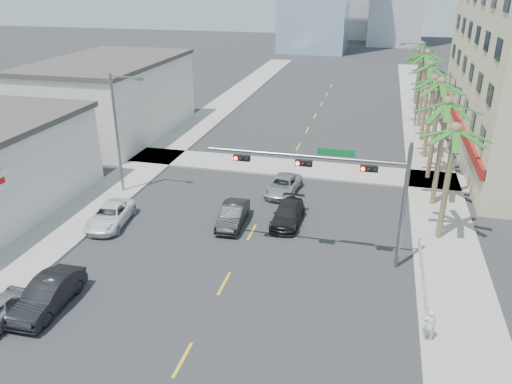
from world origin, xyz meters
TOP-DOWN VIEW (x-y plane):
  - ground at (0.00, 0.00)m, footprint 260.00×260.00m
  - sidewalk_right at (12.00, 20.00)m, footprint 4.00×120.00m
  - sidewalk_left at (-12.00, 20.00)m, footprint 4.00×120.00m
  - sidewalk_cross at (0.00, 22.00)m, footprint 80.00×4.00m
  - building_left_far at (-19.50, 28.00)m, footprint 11.00×18.00m
  - traffic_signal_mast at (5.78, 7.95)m, footprint 11.12×0.54m
  - palm_tree_0 at (11.60, 12.00)m, footprint 4.80×4.80m
  - palm_tree_1 at (11.60, 17.20)m, footprint 4.80×4.80m
  - palm_tree_2 at (11.60, 22.40)m, footprint 4.80×4.80m
  - palm_tree_3 at (11.60, 27.60)m, footprint 4.80×4.80m
  - palm_tree_4 at (11.60, 32.80)m, footprint 4.80×4.80m
  - palm_tree_5 at (11.60, 38.00)m, footprint 4.80×4.80m
  - palm_tree_6 at (11.60, 43.20)m, footprint 4.80×4.80m
  - palm_tree_7 at (11.60, 48.40)m, footprint 4.80×4.80m
  - streetlight_left at (-11.00, 14.00)m, footprint 2.55×0.25m
  - streetlight_right at (11.00, 38.00)m, footprint 2.55×0.25m
  - guardrail at (10.30, 6.00)m, footprint 0.08×8.08m
  - car_parked_mid at (-7.80, -0.12)m, footprint 1.75×4.70m
  - car_parked_far at (-9.40, 8.83)m, footprint 2.72×4.92m
  - car_lane_left at (-1.50, 10.79)m, footprint 1.71×4.33m
  - car_lane_center at (0.71, 16.74)m, footprint 2.54×4.70m
  - car_lane_right at (2.00, 11.88)m, footprint 1.88×4.44m
  - pedestrian at (10.30, 1.75)m, footprint 0.61×0.43m

SIDE VIEW (x-z plane):
  - ground at x=0.00m, z-range 0.00..0.00m
  - sidewalk_right at x=12.00m, z-range 0.00..0.15m
  - sidewalk_left at x=-12.00m, z-range 0.00..0.15m
  - sidewalk_cross at x=0.00m, z-range 0.00..0.15m
  - car_lane_center at x=0.71m, z-range 0.00..1.25m
  - car_lane_right at x=2.00m, z-range 0.00..1.28m
  - car_parked_far at x=-9.40m, z-range 0.00..1.30m
  - guardrail at x=10.30m, z-range 0.17..1.17m
  - car_lane_left at x=-1.50m, z-range 0.00..1.40m
  - car_parked_mid at x=-7.80m, z-range 0.00..1.53m
  - pedestrian at x=10.30m, z-range 0.15..1.74m
  - building_left_far at x=-19.50m, z-range 0.00..7.20m
  - streetlight_left at x=-11.00m, z-range 0.56..9.56m
  - streetlight_right at x=11.00m, z-range 0.56..9.56m
  - traffic_signal_mast at x=5.78m, z-range 1.46..8.66m
  - palm_tree_0 at x=11.60m, z-range 3.18..10.98m
  - palm_tree_3 at x=11.60m, z-range 3.18..10.98m
  - palm_tree_6 at x=11.60m, z-range 3.18..10.98m
  - palm_tree_1 at x=11.60m, z-range 3.35..11.51m
  - palm_tree_4 at x=11.60m, z-range 3.35..11.51m
  - palm_tree_7 at x=11.60m, z-range 3.35..11.51m
  - palm_tree_2 at x=11.60m, z-range 3.52..12.04m
  - palm_tree_5 at x=11.60m, z-range 3.52..12.04m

